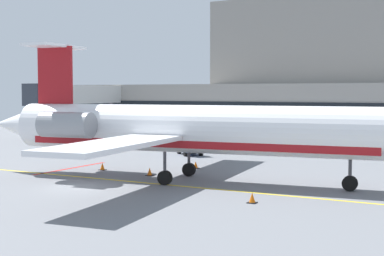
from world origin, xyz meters
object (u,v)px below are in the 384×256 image
object	(u,v)px
regional_jet	(187,129)
baggage_tug	(191,145)
pushback_tractor	(214,139)
belt_loader	(368,142)

from	to	relation	value
regional_jet	baggage_tug	xyz separation A→B (m)	(-6.99, 13.25, -2.38)
pushback_tractor	baggage_tug	bearing A→B (deg)	-79.54
baggage_tug	pushback_tractor	size ratio (longest dim) A/B	0.85
regional_jet	baggage_tug	distance (m)	15.16
baggage_tug	pushback_tractor	distance (m)	7.79
regional_jet	baggage_tug	bearing A→B (deg)	117.81
pushback_tractor	belt_loader	bearing A→B (deg)	12.15
regional_jet	belt_loader	xyz separation A→B (m)	(6.50, 24.12, -2.40)
pushback_tractor	belt_loader	size ratio (longest dim) A/B	0.99
regional_jet	baggage_tug	world-z (taller)	regional_jet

